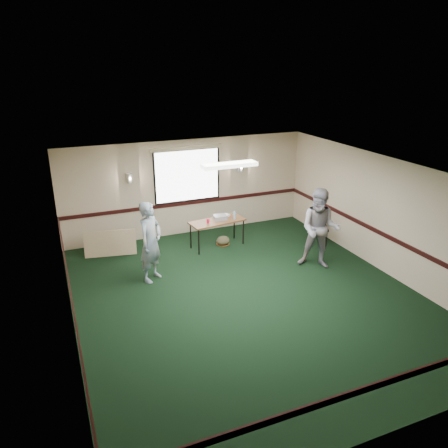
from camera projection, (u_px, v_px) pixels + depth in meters
name	position (u px, v px, depth m)	size (l,w,h in m)	color
ground	(247.00, 297.00, 9.28)	(8.00, 8.00, 0.00)	black
room_shell	(211.00, 198.00, 10.55)	(8.00, 8.02, 8.00)	#C4B08E
folding_table	(217.00, 222.00, 11.55)	(1.54, 0.78, 0.74)	#5B281A
projector	(220.00, 217.00, 11.60)	(0.33, 0.28, 0.11)	#97999F
game_console	(226.00, 215.00, 11.83)	(0.21, 0.17, 0.05)	silver
red_cup	(208.00, 221.00, 11.33)	(0.08, 0.08, 0.12)	red
water_bottle	(234.00, 215.00, 11.60)	(0.06, 0.06, 0.20)	#84B2D9
duffel_bag	(223.00, 241.00, 11.81)	(0.36, 0.27, 0.26)	#49402A
cable_coil	(223.00, 244.00, 11.91)	(0.35, 0.35, 0.02)	#C64D18
folded_table	(110.00, 243.00, 11.12)	(1.29, 0.06, 0.67)	tan
conference_chair	(318.00, 223.00, 11.83)	(0.63, 0.64, 0.96)	black
person_left	(151.00, 242.00, 9.69)	(0.68, 0.44, 1.86)	#436594
person_right	(320.00, 229.00, 10.30)	(0.95, 0.74, 1.95)	#7083AE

